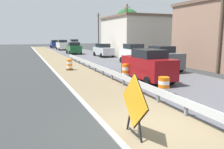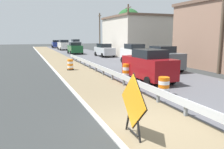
# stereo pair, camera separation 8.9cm
# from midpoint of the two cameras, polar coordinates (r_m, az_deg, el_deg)

# --- Properties ---
(ground_plane) EXTENTS (160.00, 160.00, 0.00)m
(ground_plane) POSITION_cam_midpoint_polar(r_m,az_deg,el_deg) (8.18, 8.82, -13.13)
(ground_plane) COLOR #2B2D2D
(median_dirt_strip) EXTENTS (3.45, 120.00, 0.01)m
(median_dirt_strip) POSITION_cam_midpoint_polar(r_m,az_deg,el_deg) (8.43, 11.99, -12.48)
(median_dirt_strip) COLOR #706047
(median_dirt_strip) RESTS_ON ground
(curb_near_edge) EXTENTS (0.20, 120.00, 0.11)m
(curb_near_edge) POSITION_cam_midpoint_polar(r_m,az_deg,el_deg) (7.66, 0.07, -14.63)
(curb_near_edge) COLOR #ADADA8
(curb_near_edge) RESTS_ON ground
(guardrail_median) EXTENTS (0.18, 48.12, 0.71)m
(guardrail_median) POSITION_cam_midpoint_polar(r_m,az_deg,el_deg) (8.80, 22.06, -8.50)
(guardrail_median) COLOR #ADB2B7
(guardrail_median) RESTS_ON ground
(warning_sign_diamond) EXTENTS (0.09, 1.82, 2.06)m
(warning_sign_diamond) POSITION_cam_midpoint_polar(r_m,az_deg,el_deg) (7.20, 5.61, -7.17)
(warning_sign_diamond) COLOR black
(warning_sign_diamond) RESTS_ON ground
(traffic_barrel_nearest) EXTENTS (0.73, 0.73, 0.97)m
(traffic_barrel_nearest) POSITION_cam_midpoint_polar(r_m,az_deg,el_deg) (12.57, 12.97, -3.03)
(traffic_barrel_nearest) COLOR orange
(traffic_barrel_nearest) RESTS_ON ground
(traffic_barrel_close) EXTENTS (0.73, 0.73, 1.11)m
(traffic_barrel_close) POSITION_cam_midpoint_polar(r_m,az_deg,el_deg) (16.69, 3.80, 0.58)
(traffic_barrel_close) COLOR orange
(traffic_barrel_close) RESTS_ON ground
(traffic_barrel_mid) EXTENTS (0.65, 0.65, 0.99)m
(traffic_barrel_mid) POSITION_cam_midpoint_polar(r_m,az_deg,el_deg) (21.36, -10.23, 2.30)
(traffic_barrel_mid) COLOR orange
(traffic_barrel_mid) RESTS_ON ground
(car_lead_near_lane) EXTENTS (2.24, 4.21, 2.01)m
(car_lead_near_lane) POSITION_cam_midpoint_polar(r_m,az_deg,el_deg) (39.61, -9.15, 6.53)
(car_lead_near_lane) COLOR #195128
(car_lead_near_lane) RESTS_ON ground
(car_trailing_near_lane) EXTENTS (2.13, 4.58, 2.21)m
(car_trailing_near_lane) POSITION_cam_midpoint_polar(r_m,az_deg,el_deg) (25.78, 5.79, 5.14)
(car_trailing_near_lane) COLOR silver
(car_trailing_near_lane) RESTS_ON ground
(car_lead_far_lane) EXTENTS (2.18, 4.53, 2.22)m
(car_lead_far_lane) POSITION_cam_midpoint_polar(r_m,az_deg,el_deg) (15.92, 9.17, 2.23)
(car_lead_far_lane) COLOR maroon
(car_lead_far_lane) RESTS_ON ground
(car_mid_far_lane) EXTENTS (2.06, 4.28, 2.20)m
(car_mid_far_lane) POSITION_cam_midpoint_polar(r_m,az_deg,el_deg) (55.43, -9.01, 7.52)
(car_mid_far_lane) COLOR silver
(car_mid_far_lane) RESTS_ON ground
(car_trailing_far_lane) EXTENTS (2.22, 4.81, 1.94)m
(car_trailing_far_lane) POSITION_cam_midpoint_polar(r_m,az_deg,el_deg) (60.04, -13.72, 7.42)
(car_trailing_far_lane) COLOR navy
(car_trailing_far_lane) RESTS_ON ground
(car_distant_a) EXTENTS (2.06, 4.66, 1.92)m
(car_distant_a) POSITION_cam_midpoint_polar(r_m,az_deg,el_deg) (34.47, -1.85, 6.12)
(car_distant_a) COLOR silver
(car_distant_a) RESTS_ON ground
(car_distant_b) EXTENTS (2.22, 4.47, 2.17)m
(car_distant_b) POSITION_cam_midpoint_polar(r_m,az_deg,el_deg) (50.89, -11.91, 7.23)
(car_distant_b) COLOR silver
(car_distant_b) RESTS_ON ground
(car_distant_c) EXTENTS (2.10, 4.14, 2.22)m
(car_distant_c) POSITION_cam_midpoint_polar(r_m,az_deg,el_deg) (21.05, 12.74, 3.92)
(car_distant_c) COLOR #4C5156
(car_distant_c) RESTS_ON ground
(roadside_shop_far) EXTENTS (8.88, 10.82, 6.08)m
(roadside_shop_far) POSITION_cam_midpoint_polar(r_m,az_deg,el_deg) (37.29, 6.61, 9.54)
(roadside_shop_far) COLOR beige
(roadside_shop_far) RESTS_ON ground
(utility_pole_near) EXTENTS (0.24, 1.80, 8.14)m
(utility_pole_near) POSITION_cam_midpoint_polar(r_m,az_deg,el_deg) (20.80, 25.86, 11.74)
(utility_pole_near) COLOR brown
(utility_pole_near) RESTS_ON ground
(utility_pole_mid) EXTENTS (0.24, 1.80, 7.71)m
(utility_pole_mid) POSITION_cam_midpoint_polar(r_m,az_deg,el_deg) (35.35, 4.07, 11.13)
(utility_pole_mid) COLOR brown
(utility_pole_mid) RESTS_ON ground
(utility_pole_far) EXTENTS (0.24, 1.80, 7.38)m
(utility_pole_far) POSITION_cam_midpoint_polar(r_m,az_deg,el_deg) (45.53, -3.02, 10.62)
(utility_pole_far) COLOR brown
(utility_pole_far) RESTS_ON ground
(tree_roadside) EXTENTS (3.70, 3.70, 7.33)m
(tree_roadside) POSITION_cam_midpoint_polar(r_m,az_deg,el_deg) (37.45, 4.22, 13.53)
(tree_roadside) COLOR #4C3D2D
(tree_roadside) RESTS_ON ground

